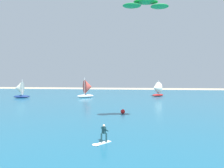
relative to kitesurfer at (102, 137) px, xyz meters
The scene contains 7 objects.
ocean 31.92m from the kitesurfer, 88.49° to the left, with size 160.00×90.00×0.10m, color #1E607F.
kitesurfer is the anchor object (origin of this frame).
kite 15.32m from the kitesurfer, 56.34° to the left, with size 5.50×2.68×0.80m.
sailboat_leading 46.27m from the kitesurfer, 128.80° to the left, with size 4.53×3.94×5.13m.
sailboat_mid_left 40.99m from the kitesurfer, 104.96° to the left, with size 5.07×4.51×5.65m.
sailboat_trailing 45.85m from the kitesurfer, 78.67° to the left, with size 4.36×4.03×4.85m.
marker_buoy 14.97m from the kitesurfer, 86.59° to the left, with size 0.71×0.71×0.71m, color red.
Camera 1 is at (2.12, -0.48, 6.05)m, focal length 33.60 mm.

